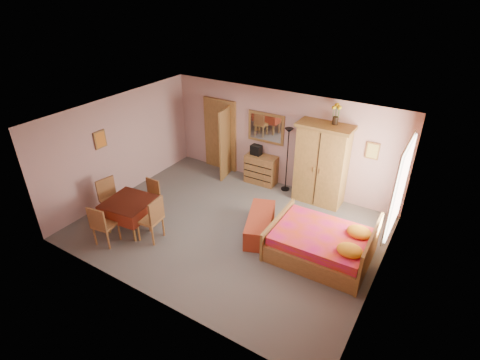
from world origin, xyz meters
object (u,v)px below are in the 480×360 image
Objects in this scene: bed at (321,237)px; chair_north at (149,198)px; floor_lamp at (287,160)px; wardrobe at (321,164)px; chest_of_drawers at (261,169)px; dining_table at (131,215)px; bench at (260,224)px; stereo at (256,150)px; wall_mirror at (266,128)px; sunflower_vase at (336,114)px; chair_south at (105,224)px; chair_east at (150,219)px; chair_west at (112,200)px.

bed is 4.10m from chair_north.
floor_lamp is at bearing 129.29° from bed.
floor_lamp is 0.85× the size of wardrobe.
wardrobe is (1.70, -0.07, 0.63)m from chest_of_drawers.
bed is 2.03× the size of dining_table.
dining_table reaches higher than bench.
wardrobe is at bearing -2.54° from stereo.
wall_mirror is 1.19× the size of chair_north.
sunflower_vase reaches higher than chair_north.
stereo is at bearing 63.11° from chair_south.
bench is (-0.59, -2.00, -0.80)m from wardrobe.
chest_of_drawers is 2.35m from bench.
chest_of_drawers is 1.72× the size of sunflower_vase.
bed is (2.53, -2.07, 0.06)m from chest_of_drawers.
chair_north is (-4.04, -0.70, -0.03)m from bed.
chair_east is (-0.65, -3.48, -0.43)m from stereo.
floor_lamp is at bearing 57.13° from dining_table.
stereo is 3.45m from bed.
stereo is at bearing 160.55° from chair_west.
floor_lamp is at bearing 150.01° from chair_west.
chest_of_drawers is 0.82× the size of wall_mirror.
dining_table is 0.99× the size of chair_west.
sunflower_vase is at bearing 32.17° from wardrobe.
chair_east is (0.70, 0.61, 0.03)m from chair_south.
sunflower_vase reaches higher than dining_table.
bench is 1.41× the size of chair_west.
chair_north is 0.83m from chair_west.
chair_west is at bearing -139.63° from sunflower_vase.
stereo is 3.72m from dining_table.
bench is (1.11, -2.27, -1.32)m from wall_mirror.
wardrobe reaches higher than chair_west.
chest_of_drawers is 3.27m from bed.
wall_mirror is at bearing -118.06° from chair_north.
chair_west is 1.29m from chair_east.
chair_north is (-1.52, -2.98, -1.11)m from wall_mirror.
floor_lamp is 2.20m from bench.
stereo is 3.14m from chair_north.
sunflower_vase reaches higher than stereo.
sunflower_vase is (1.12, 0.03, 1.44)m from floor_lamp.
floor_lamp is 0.87× the size of bed.
wall_mirror is 1.80m from wardrobe.
floor_lamp is 2.01× the size of chair_north.
bench is at bearing 178.41° from bed.
chair_south is (-1.53, -4.28, -1.07)m from wall_mirror.
chair_west is (-3.82, -3.28, -0.54)m from wardrobe.
chair_east is at bearing -144.18° from bench.
chair_west is (-0.58, 0.72, 0.02)m from chair_south.
bed is 1.43× the size of bench.
dining_table is at bearing 94.25° from chair_west.
wardrobe is 1.03× the size of bed.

